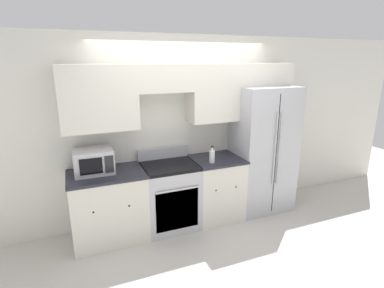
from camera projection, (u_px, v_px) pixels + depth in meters
name	position (u px, v px, depth m)	size (l,w,h in m)	color
ground_plane	(201.00, 232.00, 4.09)	(12.00, 12.00, 0.00)	beige
wall_back	(186.00, 116.00, 4.21)	(8.00, 0.39, 2.60)	silver
lower_cabinets_left	(109.00, 206.00, 3.83)	(0.94, 0.64, 0.92)	silver
lower_cabinets_right	(216.00, 188.00, 4.38)	(0.71, 0.64, 0.92)	silver
oven_range	(170.00, 195.00, 4.12)	(0.73, 0.65, 1.08)	#B7B7BC
refrigerator	(261.00, 149.00, 4.59)	(0.89, 0.77, 1.90)	#B7B7BC
microwave	(94.00, 161.00, 3.68)	(0.47, 0.39, 0.30)	#B7B7BC
bottle	(212.00, 156.00, 4.05)	(0.08, 0.08, 0.24)	silver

